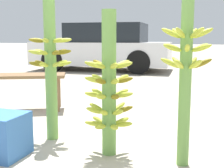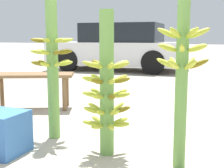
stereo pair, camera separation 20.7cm
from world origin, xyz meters
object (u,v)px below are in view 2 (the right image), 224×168
Objects in this scene: market_bench at (32,79)px; produce_crate at (3,133)px; parked_car at (119,48)px; banana_stalk_left at (52,62)px; banana_stalk_right at (182,69)px; banana_stalk_center at (107,88)px.

market_bench is 3.31× the size of produce_crate.
banana_stalk_left is at bearing -168.47° from parked_car.
produce_crate is (-1.50, -0.30, -0.60)m from banana_stalk_right.
banana_stalk_center is 2.07m from market_bench.
produce_crate is at bearing -86.55° from market_bench.
banana_stalk_right is 1.17× the size of market_bench.
banana_stalk_right is 0.34× the size of parked_car.
parked_car is at bearing 102.59° from produce_crate.
banana_stalk_left reaches higher than market_bench.
banana_stalk_center is 0.67m from banana_stalk_right.
market_bench is (-2.32, 1.24, -0.36)m from banana_stalk_right.
market_bench is at bearing 135.35° from banana_stalk_left.
banana_stalk_left is 1.34m from banana_stalk_right.
banana_stalk_right is 3.88× the size of produce_crate.
banana_stalk_right is at bearing 11.48° from produce_crate.
banana_stalk_right reaches higher than banana_stalk_center.
banana_stalk_right is 2.65m from market_bench.
banana_stalk_left is 1.20× the size of banana_stalk_center.
banana_stalk_left is at bearing 72.32° from produce_crate.
parked_car is 11.28× the size of produce_crate.
parked_car is (-0.72, 5.36, 0.26)m from market_bench.
banana_stalk_right reaches higher than market_bench.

